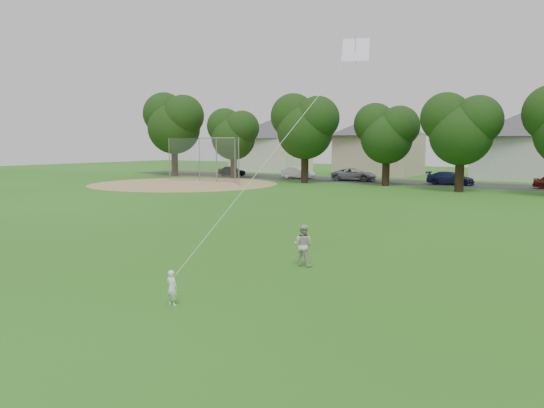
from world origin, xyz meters
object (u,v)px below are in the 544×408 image
Objects in this scene: toddler at (172,288)px; older_boy at (303,245)px; baseball_backstop at (213,160)px; kite at (273,153)px.

older_boy reaches higher than toddler.
older_boy is 37.28m from baseball_backstop.
kite is at bearing 96.86° from older_boy.
kite reaches higher than toddler.
older_boy is at bearing -96.48° from toddler.
baseball_backstop is (-26.02, 26.65, 1.55)m from older_boy.
older_boy is at bearing 101.32° from kite.
kite is at bearing -110.95° from toddler.
toddler is 0.10× the size of kite.
baseball_backstop is (-25.47, 32.01, 1.78)m from toddler.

